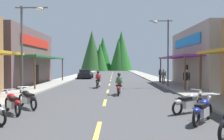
# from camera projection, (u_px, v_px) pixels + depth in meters

# --- Properties ---
(ground) EXTENTS (10.19, 95.13, 0.10)m
(ground) POSITION_uv_depth(u_px,v_px,m) (111.00, 80.00, 33.10)
(ground) COLOR #424244
(sidewalk_left) EXTENTS (2.58, 95.13, 0.12)m
(sidewalk_left) POSITION_uv_depth(u_px,v_px,m) (64.00, 80.00, 33.17)
(sidewalk_left) COLOR #9E9991
(sidewalk_left) RESTS_ON ground
(sidewalk_right) EXTENTS (2.58, 95.13, 0.12)m
(sidewalk_right) POSITION_uv_depth(u_px,v_px,m) (157.00, 80.00, 33.03)
(sidewalk_right) COLOR gray
(sidewalk_right) RESTS_ON ground
(centerline_dashes) EXTENTS (0.16, 68.29, 0.01)m
(centerline_dashes) POSITION_uv_depth(u_px,v_px,m) (111.00, 79.00, 35.15)
(centerline_dashes) COLOR #E0C64C
(centerline_dashes) RESTS_ON ground
(storefront_left_far) EXTENTS (9.28, 12.27, 5.71)m
(storefront_left_far) POSITION_uv_depth(u_px,v_px,m) (1.00, 58.00, 25.36)
(storefront_left_far) COLOR brown
(storefront_left_far) RESTS_ON ground
(storefront_right_far) EXTENTS (8.83, 11.59, 5.65)m
(storefront_right_far) POSITION_uv_depth(u_px,v_px,m) (222.00, 58.00, 23.88)
(storefront_right_far) COLOR gray
(storefront_right_far) RESTS_ON ground
(streetlamp_left) EXTENTS (2.12, 0.30, 5.95)m
(streetlamp_left) POSITION_uv_depth(u_px,v_px,m) (27.00, 38.00, 15.69)
(streetlamp_left) COLOR #474C51
(streetlamp_left) RESTS_ON ground
(streetlamp_right) EXTENTS (2.12, 0.30, 6.28)m
(streetlamp_right) POSITION_uv_depth(u_px,v_px,m) (165.00, 44.00, 22.29)
(streetlamp_right) COLOR #474C51
(streetlamp_right) RESTS_ON ground
(motorcycle_parked_right_2) EXTENTS (1.36, 1.77, 1.04)m
(motorcycle_parked_right_2) POSITION_uv_depth(u_px,v_px,m) (203.00, 110.00, 8.89)
(motorcycle_parked_right_2) COLOR black
(motorcycle_parked_right_2) RESTS_ON ground
(motorcycle_parked_right_3) EXTENTS (1.82, 1.30, 1.04)m
(motorcycle_parked_right_3) POSITION_uv_depth(u_px,v_px,m) (188.00, 102.00, 10.63)
(motorcycle_parked_right_3) COLOR black
(motorcycle_parked_right_3) RESTS_ON ground
(motorcycle_parked_left_3) EXTENTS (1.43, 1.72, 1.04)m
(motorcycle_parked_left_3) POSITION_uv_depth(u_px,v_px,m) (12.00, 102.00, 10.62)
(motorcycle_parked_left_3) COLOR black
(motorcycle_parked_left_3) RESTS_ON ground
(motorcycle_parked_left_4) EXTENTS (1.51, 1.65, 1.04)m
(motorcycle_parked_left_4) POSITION_uv_depth(u_px,v_px,m) (27.00, 98.00, 11.90)
(motorcycle_parked_left_4) COLOR black
(motorcycle_parked_left_4) RESTS_ON ground
(rider_cruising_lead) EXTENTS (0.61, 2.14, 1.57)m
(rider_cruising_lead) POSITION_uv_depth(u_px,v_px,m) (119.00, 86.00, 17.10)
(rider_cruising_lead) COLOR black
(rider_cruising_lead) RESTS_ON ground
(rider_cruising_trailing) EXTENTS (0.60, 2.14, 1.57)m
(rider_cruising_trailing) POSITION_uv_depth(u_px,v_px,m) (98.00, 81.00, 22.25)
(rider_cruising_trailing) COLOR black
(rider_cruising_trailing) RESTS_ON ground
(pedestrian_by_shop) EXTENTS (0.57, 0.28, 1.68)m
(pedestrian_by_shop) POSITION_uv_depth(u_px,v_px,m) (163.00, 76.00, 25.27)
(pedestrian_by_shop) COLOR #726659
(pedestrian_by_shop) RESTS_ON ground
(pedestrian_browsing) EXTENTS (0.37, 0.54, 1.70)m
(pedestrian_browsing) POSITION_uv_depth(u_px,v_px,m) (160.00, 75.00, 27.91)
(pedestrian_browsing) COLOR black
(pedestrian_browsing) RESTS_ON ground
(pedestrian_strolling) EXTENTS (0.57, 0.30, 1.76)m
(pedestrian_strolling) POSITION_uv_depth(u_px,v_px,m) (186.00, 79.00, 19.06)
(pedestrian_strolling) COLOR #B2A599
(pedestrian_strolling) RESTS_ON ground
(parked_car_curbside) EXTENTS (2.06, 4.30, 1.40)m
(parked_car_curbside) POSITION_uv_depth(u_px,v_px,m) (86.00, 74.00, 36.97)
(parked_car_curbside) COLOR black
(parked_car_curbside) RESTS_ON ground
(treeline_backdrop) EXTENTS (17.62, 13.31, 13.73)m
(treeline_backdrop) POSITION_uv_depth(u_px,v_px,m) (106.00, 53.00, 82.79)
(treeline_backdrop) COLOR #255E23
(treeline_backdrop) RESTS_ON ground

